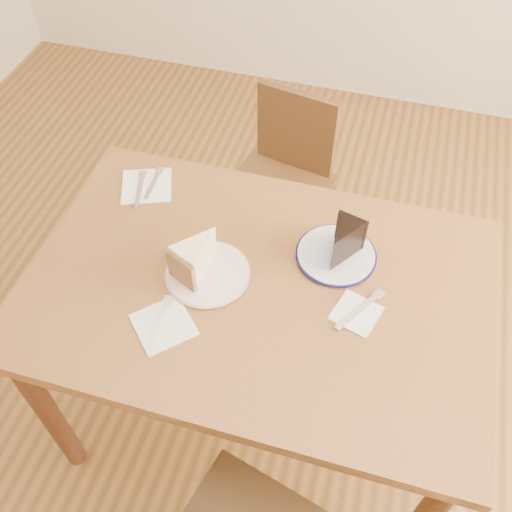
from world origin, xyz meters
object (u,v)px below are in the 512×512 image
Objects in this scene: table at (258,306)px; carrot_cake at (200,256)px; chocolate_cake at (341,245)px; chair_far at (281,182)px; plate_navy at (336,255)px; plate_cream at (208,274)px.

table is 9.68× the size of carrot_cake.
chair_far is at bearing -47.94° from chocolate_cake.
plate_navy is at bearing -28.32° from chocolate_cake.
carrot_cake is (-0.33, -0.14, 0.05)m from plate_navy.
chocolate_cake is (0.32, 0.15, 0.05)m from plate_cream.
plate_cream is (-0.02, -0.74, 0.34)m from chair_far.
carrot_cake reaches higher than table.
carrot_cake reaches higher than chair_far.
chair_far is (-0.11, 0.74, -0.23)m from table.
chocolate_cake is at bearing -43.60° from plate_navy.
chocolate_cake reaches higher than chair_far.
chair_far is at bearing 111.30° from carrot_cake.
table is 0.78m from chair_far.
chocolate_cake is at bearing 128.08° from chair_far.
chair_far is 0.82m from plate_cream.
table is at bearing -139.99° from plate_navy.
plate_cream is 1.03× the size of plate_navy.
carrot_cake is at bearing 36.60° from chocolate_cake.
carrot_cake is (-0.16, 0.01, 0.16)m from table.
table is 5.77× the size of plate_navy.
plate_navy is at bearing 127.71° from chair_far.
chair_far is 3.60× the size of plate_navy.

